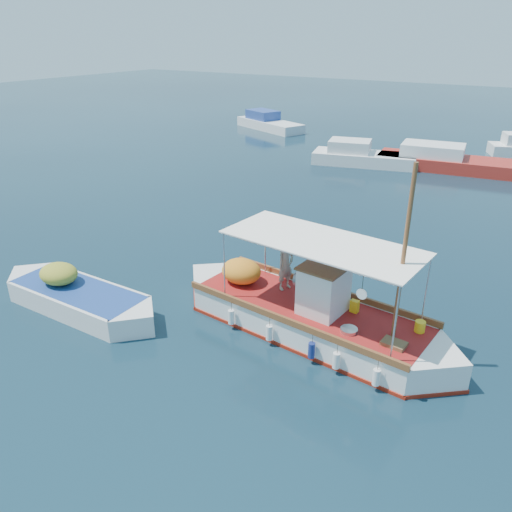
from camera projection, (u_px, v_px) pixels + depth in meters
The scene contains 6 objects.
ground at pixel (295, 318), 15.98m from camera, with size 160.00×160.00×0.00m, color black.
fishing_caique at pixel (306, 316), 15.12m from camera, with size 9.51×3.29×5.83m.
dinghy at pixel (77, 299), 16.42m from camera, with size 6.60×1.89×1.61m.
bg_boat_nw at pixel (361, 157), 33.98m from camera, with size 7.17×4.00×1.80m.
bg_boat_n at pixel (449, 162), 32.64m from camera, with size 10.00×4.05×1.80m.
bg_boat_far_w at pixel (268, 124), 46.06m from camera, with size 7.68×4.91×1.80m.
Camera 1 is at (6.20, -12.30, 8.42)m, focal length 35.00 mm.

